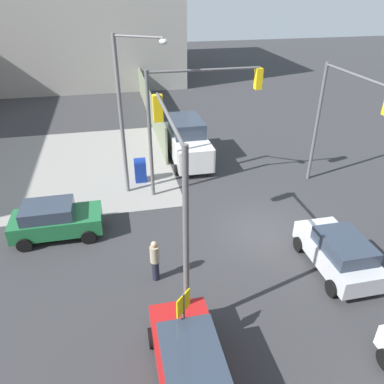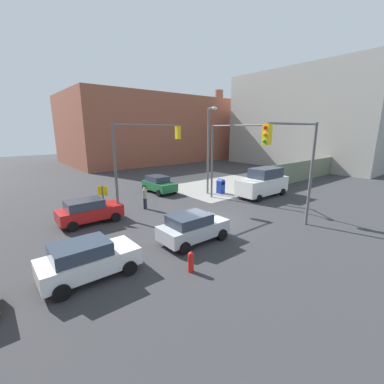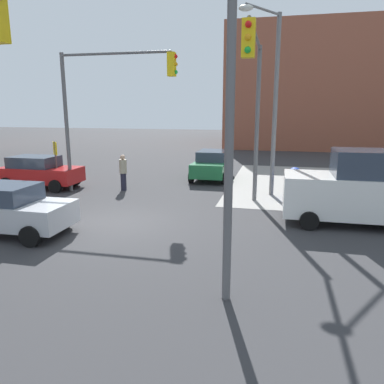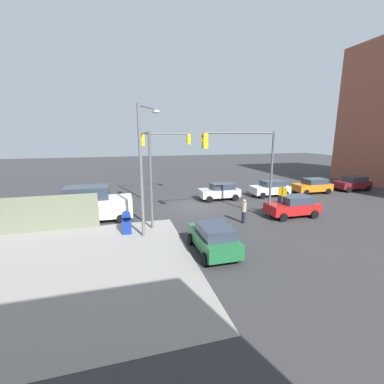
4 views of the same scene
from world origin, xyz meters
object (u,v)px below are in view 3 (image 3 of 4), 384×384
object	(u,v)px
traffic_signal_se_corner	(130,76)
pedestrian_crossing	(123,172)
hatchback_red	(39,172)
van_white_delivery	(368,189)
street_lamp_corner	(271,92)
coupe_silver	(8,209)
coupe_green	(212,165)
traffic_signal_ne_corner	(255,90)
mailbox_blue	(294,183)
traffic_signal_nw_corner	(107,94)

from	to	relation	value
traffic_signal_se_corner	pedestrian_crossing	world-z (taller)	traffic_signal_se_corner
hatchback_red	van_white_delivery	world-z (taller)	van_white_delivery
street_lamp_corner	coupe_silver	world-z (taller)	street_lamp_corner
coupe_green	hatchback_red	size ratio (longest dim) A/B	0.96
traffic_signal_se_corner	street_lamp_corner	distance (m)	10.30
traffic_signal_se_corner	traffic_signal_ne_corner	xyz separation A→B (m)	(2.02, 6.78, 0.03)
traffic_signal_se_corner	pedestrian_crossing	xyz separation A→B (m)	(-4.48, 9.70, -3.70)
coupe_green	coupe_silver	world-z (taller)	same
mailbox_blue	street_lamp_corner	bearing A→B (deg)	157.89
street_lamp_corner	coupe_green	world-z (taller)	street_lamp_corner
street_lamp_corner	pedestrian_crossing	world-z (taller)	street_lamp_corner
hatchback_red	pedestrian_crossing	world-z (taller)	pedestrian_crossing
coupe_green	traffic_signal_nw_corner	bearing A→B (deg)	-131.43
mailbox_blue	coupe_green	size ratio (longest dim) A/B	0.37
pedestrian_crossing	van_white_delivery	bearing A→B (deg)	65.70
street_lamp_corner	mailbox_blue	bearing A→B (deg)	-22.11
pedestrian_crossing	street_lamp_corner	bearing A→B (deg)	85.96
mailbox_blue	coupe_green	world-z (taller)	coupe_green
coupe_silver	van_white_delivery	world-z (taller)	van_white_delivery
van_white_delivery	coupe_green	bearing A→B (deg)	132.48
street_lamp_corner	van_white_delivery	xyz separation A→B (m)	(3.49, -3.68, -3.42)
traffic_signal_nw_corner	pedestrian_crossing	size ratio (longest dim) A/B	3.67
street_lamp_corner	hatchback_red	xyz separation A→B (m)	(-11.43, -0.68, -3.86)
traffic_signal_nw_corner	hatchback_red	world-z (taller)	traffic_signal_nw_corner
hatchback_red	coupe_silver	bearing A→B (deg)	-62.36
mailbox_blue	van_white_delivery	bearing A→B (deg)	-54.29
street_lamp_corner	pedestrian_crossing	distance (m)	7.97
street_lamp_corner	traffic_signal_ne_corner	bearing A→B (deg)	-99.02
street_lamp_corner	pedestrian_crossing	size ratio (longest dim) A/B	4.51
mailbox_blue	van_white_delivery	xyz separation A→B (m)	(2.30, -3.20, 0.52)
hatchback_red	pedestrian_crossing	size ratio (longest dim) A/B	2.27
traffic_signal_se_corner	street_lamp_corner	bearing A→B (deg)	75.77
traffic_signal_nw_corner	traffic_signal_ne_corner	size ratio (longest dim) A/B	1.00
traffic_signal_se_corner	van_white_delivery	distance (m)	9.33
street_lamp_corner	hatchback_red	bearing A→B (deg)	-176.57
street_lamp_corner	mailbox_blue	size ratio (longest dim) A/B	5.59
traffic_signal_ne_corner	coupe_green	xyz separation A→B (m)	(-2.74, 6.88, -3.81)
hatchback_red	coupe_silver	size ratio (longest dim) A/B	1.03
traffic_signal_nw_corner	traffic_signal_se_corner	bearing A→B (deg)	-61.78
coupe_green	van_white_delivery	bearing A→B (deg)	-47.52
street_lamp_corner	mailbox_blue	distance (m)	4.14
mailbox_blue	hatchback_red	xyz separation A→B (m)	(-12.62, -0.20, 0.08)
traffic_signal_ne_corner	pedestrian_crossing	size ratio (longest dim) A/B	3.67
hatchback_red	traffic_signal_nw_corner	bearing A→B (deg)	-4.20
traffic_signal_nw_corner	coupe_green	size ratio (longest dim) A/B	1.68
coupe_green	traffic_signal_ne_corner	bearing A→B (deg)	-68.29
coupe_green	pedestrian_crossing	distance (m)	5.46
pedestrian_crossing	traffic_signal_nw_corner	bearing A→B (deg)	-33.08
traffic_signal_ne_corner	coupe_green	bearing A→B (deg)	111.71
coupe_green	coupe_silver	distance (m)	11.96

